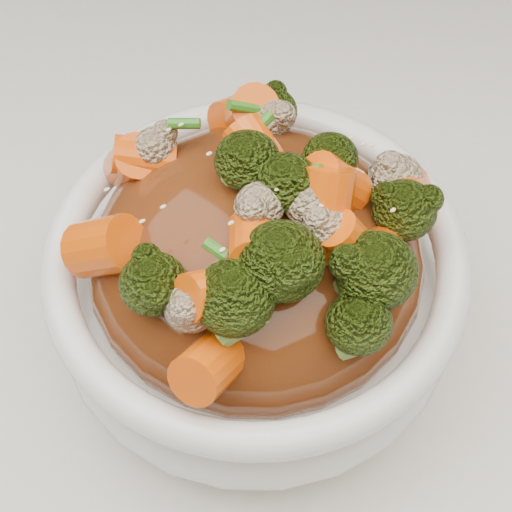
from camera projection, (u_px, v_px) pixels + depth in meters
tablecloth at (227, 435)px, 0.42m from camera, size 1.20×0.80×0.04m
bowl at (256, 290)px, 0.41m from camera, size 0.24×0.24×0.08m
sauce_base at (256, 259)px, 0.38m from camera, size 0.19×0.19×0.09m
carrots at (256, 181)px, 0.33m from camera, size 0.19×0.19×0.05m
broccoli at (256, 182)px, 0.33m from camera, size 0.19×0.19×0.04m
cauliflower at (256, 185)px, 0.34m from camera, size 0.19×0.19×0.03m
scallions at (256, 179)px, 0.33m from camera, size 0.14×0.14×0.02m
sesame_seeds at (256, 179)px, 0.33m from camera, size 0.17×0.17×0.01m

